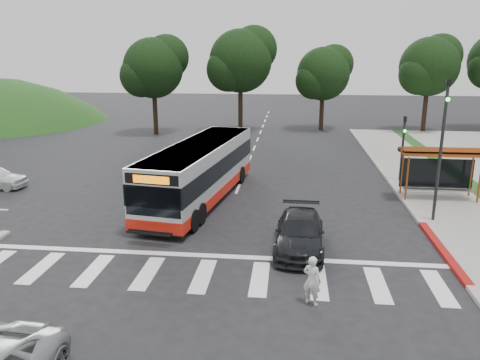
# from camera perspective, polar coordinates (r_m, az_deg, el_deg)

# --- Properties ---
(ground) EXTENTS (140.00, 140.00, 0.00)m
(ground) POSITION_cam_1_polar(r_m,az_deg,el_deg) (21.34, -2.07, -5.57)
(ground) COLOR black
(ground) RESTS_ON ground
(sidewalk_east) EXTENTS (4.00, 40.00, 0.12)m
(sidewalk_east) POSITION_cam_1_polar(r_m,az_deg,el_deg) (29.86, 21.68, -0.44)
(sidewalk_east) COLOR gray
(sidewalk_east) RESTS_ON ground
(curb_east) EXTENTS (0.30, 40.00, 0.15)m
(curb_east) POSITION_cam_1_polar(r_m,az_deg,el_deg) (29.38, 17.93, -0.31)
(curb_east) COLOR #9E9991
(curb_east) RESTS_ON ground
(curb_east_red) EXTENTS (0.32, 6.00, 0.15)m
(curb_east_red) POSITION_cam_1_polar(r_m,az_deg,el_deg) (20.20, 23.46, -7.90)
(curb_east_red) COLOR maroon
(curb_east_red) RESTS_ON ground
(crosswalk_ladder) EXTENTS (18.00, 2.60, 0.01)m
(crosswalk_ladder) POSITION_cam_1_polar(r_m,az_deg,el_deg) (16.83, -4.54, -11.57)
(crosswalk_ladder) COLOR silver
(crosswalk_ladder) RESTS_ON ground
(bus_shelter) EXTENTS (4.20, 1.60, 2.86)m
(bus_shelter) POSITION_cam_1_polar(r_m,az_deg,el_deg) (26.59, 23.33, 2.64)
(bus_shelter) COLOR #924318
(bus_shelter) RESTS_ON sidewalk_east
(traffic_signal_ne_tall) EXTENTS (0.18, 0.37, 6.50)m
(traffic_signal_ne_tall) POSITION_cam_1_polar(r_m,az_deg,el_deg) (22.57, 23.41, 4.55)
(traffic_signal_ne_tall) COLOR black
(traffic_signal_ne_tall) RESTS_ON ground
(traffic_signal_ne_short) EXTENTS (0.18, 0.37, 4.00)m
(traffic_signal_ne_short) POSITION_cam_1_polar(r_m,az_deg,el_deg) (29.46, 19.27, 4.42)
(traffic_signal_ne_short) COLOR black
(traffic_signal_ne_short) RESTS_ON ground
(tree_ne_a) EXTENTS (6.16, 5.74, 9.30)m
(tree_ne_a) POSITION_cam_1_polar(r_m,az_deg,el_deg) (49.60, 22.15, 12.79)
(tree_ne_a) COLOR black
(tree_ne_a) RESTS_ON parking_lot
(tree_north_a) EXTENTS (6.60, 6.15, 10.17)m
(tree_north_a) POSITION_cam_1_polar(r_m,az_deg,el_deg) (46.07, 0.17, 14.43)
(tree_north_a) COLOR black
(tree_north_a) RESTS_ON ground
(tree_north_b) EXTENTS (5.72, 5.33, 8.43)m
(tree_north_b) POSITION_cam_1_polar(r_m,az_deg,el_deg) (47.94, 10.21, 12.72)
(tree_north_b) COLOR black
(tree_north_b) RESTS_ON ground
(tree_north_c) EXTENTS (6.16, 5.74, 9.30)m
(tree_north_c) POSITION_cam_1_polar(r_m,az_deg,el_deg) (45.66, -10.43, 13.39)
(tree_north_c) COLOR black
(tree_north_c) RESTS_ON ground
(transit_bus) EXTENTS (4.26, 11.98, 3.03)m
(transit_bus) POSITION_cam_1_polar(r_m,az_deg,el_deg) (24.65, -4.84, 0.95)
(transit_bus) COLOR silver
(transit_bus) RESTS_ON ground
(pedestrian) EXTENTS (0.70, 0.62, 1.61)m
(pedestrian) POSITION_cam_1_polar(r_m,az_deg,el_deg) (14.89, 8.76, -12.01)
(pedestrian) COLOR silver
(pedestrian) RESTS_ON ground
(dark_sedan) EXTENTS (2.07, 4.73, 1.35)m
(dark_sedan) POSITION_cam_1_polar(r_m,az_deg,el_deg) (18.84, 7.27, -6.38)
(dark_sedan) COLOR black
(dark_sedan) RESTS_ON ground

